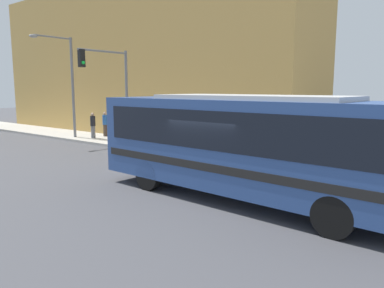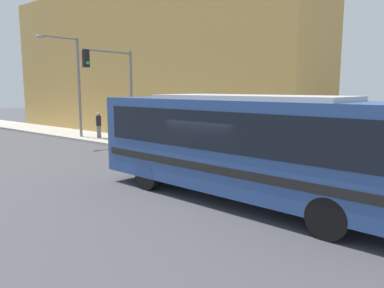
{
  "view_description": "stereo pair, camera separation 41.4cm",
  "coord_description": "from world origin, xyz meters",
  "px_view_note": "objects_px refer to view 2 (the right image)",
  "views": [
    {
      "loc": [
        -9.56,
        -6.51,
        3.46
      ],
      "look_at": [
        1.19,
        2.0,
        1.41
      ],
      "focal_mm": 35.0,
      "sensor_mm": 36.0,
      "label": 1
    },
    {
      "loc": [
        -9.3,
        -6.83,
        3.46
      ],
      "look_at": [
        1.19,
        2.0,
        1.41
      ],
      "focal_mm": 35.0,
      "sensor_mm": 36.0,
      "label": 2
    }
  ],
  "objects_px": {
    "street_lamp": "(73,77)",
    "pedestrian_near_corner": "(99,125)",
    "traffic_light_pole": "(116,81)",
    "city_bus": "(247,142)",
    "pedestrian_mid_block": "(111,124)",
    "parking_meter": "(140,131)",
    "fire_hydrant": "(219,149)"
  },
  "relations": [
    {
      "from": "pedestrian_near_corner",
      "to": "city_bus",
      "type": "bearing_deg",
      "value": -110.33
    },
    {
      "from": "traffic_light_pole",
      "to": "parking_meter",
      "type": "relative_size",
      "value": 4.18
    },
    {
      "from": "traffic_light_pole",
      "to": "pedestrian_near_corner",
      "type": "distance_m",
      "value": 5.14
    },
    {
      "from": "traffic_light_pole",
      "to": "parking_meter",
      "type": "xyz_separation_m",
      "value": [
        0.96,
        -0.82,
        -2.83
      ]
    },
    {
      "from": "city_bus",
      "to": "traffic_light_pole",
      "type": "height_order",
      "value": "traffic_light_pole"
    },
    {
      "from": "traffic_light_pole",
      "to": "city_bus",
      "type": "bearing_deg",
      "value": -109.68
    },
    {
      "from": "street_lamp",
      "to": "pedestrian_mid_block",
      "type": "distance_m",
      "value": 3.94
    },
    {
      "from": "parking_meter",
      "to": "pedestrian_mid_block",
      "type": "height_order",
      "value": "pedestrian_mid_block"
    },
    {
      "from": "city_bus",
      "to": "street_lamp",
      "type": "xyz_separation_m",
      "value": [
        4.72,
        16.5,
        2.28
      ]
    },
    {
      "from": "parking_meter",
      "to": "street_lamp",
      "type": "bearing_deg",
      "value": 91.72
    },
    {
      "from": "traffic_light_pole",
      "to": "street_lamp",
      "type": "distance_m",
      "value": 5.51
    },
    {
      "from": "pedestrian_mid_block",
      "to": "parking_meter",
      "type": "bearing_deg",
      "value": -109.89
    },
    {
      "from": "city_bus",
      "to": "pedestrian_mid_block",
      "type": "relative_size",
      "value": 6.47
    },
    {
      "from": "fire_hydrant",
      "to": "pedestrian_near_corner",
      "type": "distance_m",
      "value": 10.47
    },
    {
      "from": "city_bus",
      "to": "fire_hydrant",
      "type": "xyz_separation_m",
      "value": [
        4.91,
        4.59,
        -1.33
      ]
    },
    {
      "from": "parking_meter",
      "to": "pedestrian_mid_block",
      "type": "distance_m",
      "value": 5.26
    },
    {
      "from": "street_lamp",
      "to": "pedestrian_near_corner",
      "type": "bearing_deg",
      "value": -60.28
    },
    {
      "from": "traffic_light_pole",
      "to": "pedestrian_mid_block",
      "type": "relative_size",
      "value": 3.21
    },
    {
      "from": "street_lamp",
      "to": "pedestrian_near_corner",
      "type": "height_order",
      "value": "street_lamp"
    },
    {
      "from": "parking_meter",
      "to": "street_lamp",
      "type": "distance_m",
      "value": 7.0
    },
    {
      "from": "traffic_light_pole",
      "to": "pedestrian_near_corner",
      "type": "bearing_deg",
      "value": 67.9
    },
    {
      "from": "city_bus",
      "to": "pedestrian_near_corner",
      "type": "relative_size",
      "value": 6.43
    },
    {
      "from": "pedestrian_near_corner",
      "to": "pedestrian_mid_block",
      "type": "xyz_separation_m",
      "value": [
        1.14,
        0.16,
        -0.01
      ]
    },
    {
      "from": "pedestrian_mid_block",
      "to": "traffic_light_pole",
      "type": "bearing_deg",
      "value": -123.64
    },
    {
      "from": "pedestrian_near_corner",
      "to": "street_lamp",
      "type": "bearing_deg",
      "value": 119.72
    },
    {
      "from": "street_lamp",
      "to": "pedestrian_near_corner",
      "type": "distance_m",
      "value": 3.57
    },
    {
      "from": "traffic_light_pole",
      "to": "pedestrian_near_corner",
      "type": "height_order",
      "value": "traffic_light_pole"
    },
    {
      "from": "parking_meter",
      "to": "fire_hydrant",
      "type": "bearing_deg",
      "value": -90.0
    },
    {
      "from": "street_lamp",
      "to": "pedestrian_mid_block",
      "type": "xyz_separation_m",
      "value": [
        1.98,
        -1.31,
        -3.15
      ]
    },
    {
      "from": "pedestrian_near_corner",
      "to": "fire_hydrant",
      "type": "bearing_deg",
      "value": -93.59
    },
    {
      "from": "street_lamp",
      "to": "city_bus",
      "type": "bearing_deg",
      "value": -105.98
    },
    {
      "from": "street_lamp",
      "to": "pedestrian_mid_block",
      "type": "bearing_deg",
      "value": -33.58
    }
  ]
}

